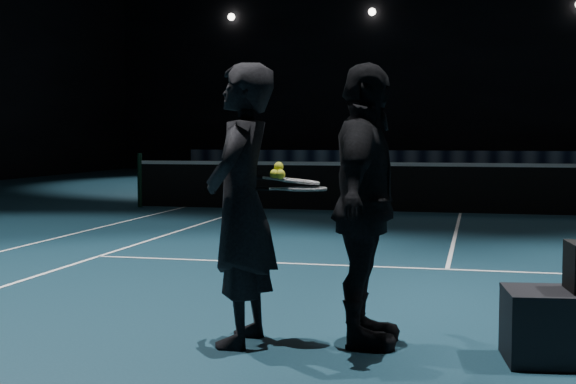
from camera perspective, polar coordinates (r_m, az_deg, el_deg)
name	(u,v)px	position (r m, az deg, el deg)	size (l,w,h in m)	color
floor	(460,214)	(15.23, 12.15, -1.54)	(36.00, 36.00, 0.00)	#0D232F
wall_back	(472,47)	(33.35, 12.96, 10.02)	(30.00, 30.00, 0.00)	black
court_lines	(460,214)	(15.23, 12.15, -1.52)	(10.98, 23.78, 0.01)	white
net_post_left	(140,180)	(16.60, -10.49, 0.84)	(0.10, 0.10, 1.10)	black
net_mesh	(461,190)	(15.20, 12.18, 0.15)	(12.80, 0.02, 0.86)	black
net_tape	(461,165)	(15.17, 12.20, 1.91)	(12.80, 0.03, 0.07)	white
sponsor_backdrop	(470,163)	(30.68, 12.79, 2.04)	(22.00, 0.15, 0.90)	black
fixtures_far	(473,8)	(33.35, 13.00, 12.62)	(20.00, 0.30, 0.30)	white
player_a	(241,205)	(5.53, -3.36, -0.91)	(0.71, 0.47, 1.95)	black
player_b	(365,205)	(5.51, 5.47, -0.94)	(1.14, 0.47, 1.95)	black
racket_lower	(306,189)	(5.49, 1.31, 0.22)	(0.68, 0.22, 0.03)	black
racket_upper	(299,181)	(5.53, 0.80, 0.77)	(0.68, 0.22, 0.03)	black
tennis_balls	(278,172)	(5.50, -0.72, 1.44)	(0.12, 0.10, 0.12)	yellow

